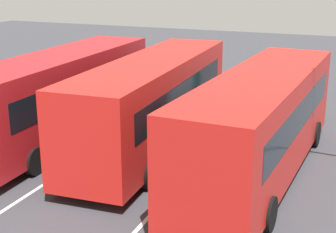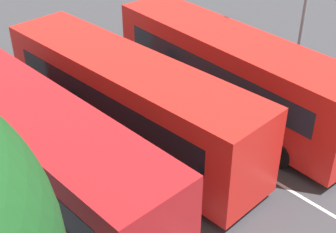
{
  "view_description": "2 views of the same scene",
  "coord_description": "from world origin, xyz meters",
  "px_view_note": "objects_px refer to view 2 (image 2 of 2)",
  "views": [
    {
      "loc": [
        -15.35,
        -6.96,
        6.26
      ],
      "look_at": [
        -1.05,
        -0.97,
        1.65
      ],
      "focal_mm": 53.73,
      "sensor_mm": 36.0,
      "label": 1
    },
    {
      "loc": [
        -10.85,
        8.4,
        9.88
      ],
      "look_at": [
        -1.45,
        -0.05,
        1.83
      ],
      "focal_mm": 50.69,
      "sensor_mm": 36.0,
      "label": 2
    }
  ],
  "objects_px": {
    "bus_far_left": "(231,72)",
    "bus_center_left": "(127,99)",
    "bus_center_right": "(37,147)",
    "pedestrian": "(82,42)"
  },
  "relations": [
    {
      "from": "bus_center_right",
      "to": "pedestrian",
      "type": "distance_m",
      "value": 9.15
    },
    {
      "from": "bus_far_left",
      "to": "bus_center_right",
      "type": "xyz_separation_m",
      "value": [
        0.58,
        7.74,
        0.0
      ]
    },
    {
      "from": "bus_center_left",
      "to": "pedestrian",
      "type": "distance_m",
      "value": 6.92
    },
    {
      "from": "bus_far_left",
      "to": "bus_center_left",
      "type": "relative_size",
      "value": 1.0
    },
    {
      "from": "bus_center_right",
      "to": "pedestrian",
      "type": "bearing_deg",
      "value": -42.7
    },
    {
      "from": "bus_center_left",
      "to": "bus_far_left",
      "type": "bearing_deg",
      "value": -106.95
    },
    {
      "from": "bus_center_left",
      "to": "bus_center_right",
      "type": "bearing_deg",
      "value": 93.62
    },
    {
      "from": "bus_far_left",
      "to": "bus_center_left",
      "type": "height_order",
      "value": "same"
    },
    {
      "from": "pedestrian",
      "to": "bus_center_left",
      "type": "bearing_deg",
      "value": 4.05
    },
    {
      "from": "bus_center_right",
      "to": "pedestrian",
      "type": "relative_size",
      "value": 6.03
    }
  ]
}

